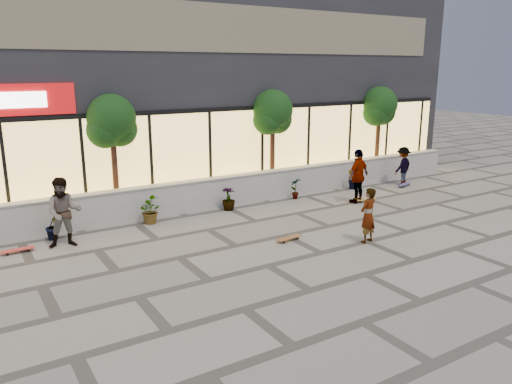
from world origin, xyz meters
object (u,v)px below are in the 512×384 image
skater_center (368,215)px  tree_mideast (273,115)px  skater_right_far (403,166)px  skater_left (64,213)px  skateboard_right_far (404,184)px  tree_east (379,108)px  skateboard_right_near (366,200)px  skateboard_left (17,250)px  skateboard_center (289,238)px  skater_right_near (358,176)px  tree_midwest (112,124)px

skater_center → tree_mideast: bearing=-111.6°
tree_mideast → skater_right_far: tree_mideast is taller
skater_left → skateboard_right_far: skater_left is taller
tree_east → skateboard_right_near: tree_east is taller
skater_left → skateboard_left: 1.50m
skateboard_center → skateboard_right_near: bearing=14.3°
tree_east → skater_right_far: bearing=-97.8°
skateboard_right_far → skater_left: bearing=162.5°
tree_mideast → skater_left: (-8.01, -2.06, -2.03)m
skater_right_near → skateboard_right_far: skater_right_near is taller
tree_mideast → skateboard_left: size_ratio=4.78×
tree_midwest → skater_right_near: tree_midwest is taller
skateboard_center → tree_mideast: bearing=53.7°
tree_midwest → skateboard_right_far: tree_midwest is taller
skater_left → skateboard_center: skater_left is taller
tree_midwest → skateboard_right_near: bearing=-20.0°
tree_midwest → skateboard_left: bearing=-149.6°
skater_left → skateboard_right_far: size_ratio=2.12×
tree_midwest → skateboard_right_near: 9.09m
skater_right_near → skateboard_left: size_ratio=2.35×
skateboard_left → skateboard_right_far: skateboard_right_far is taller
skateboard_right_far → tree_east: bearing=61.9°
skater_right_near → skater_right_far: bearing=-177.3°
tree_mideast → skater_left: bearing=-165.6°
tree_east → skater_right_far: 2.80m
tree_east → skateboard_center: tree_east is taller
tree_midwest → skateboard_left: tree_midwest is taller
tree_midwest → tree_mideast: 6.00m
tree_midwest → skateboard_left: (-3.22, -1.89, -2.90)m
tree_mideast → tree_east: bearing=0.0°
skateboard_right_near → skater_center: bearing=-119.9°
skateboard_left → skateboard_right_near: skateboard_right_near is taller
tree_east → skater_center: (-6.40, -6.07, -2.22)m
skater_left → skateboard_left: size_ratio=2.32×
skateboard_left → tree_mideast: bearing=8.4°
tree_midwest → skater_center: bearing=-49.9°
skater_center → skateboard_left: bearing=-39.9°
skater_right_near → skateboard_right_near: size_ratio=2.27×
tree_mideast → skater_right_far: (5.27, -1.71, -2.20)m
skateboard_center → tree_east: bearing=23.2°
skateboard_center → skateboard_left: size_ratio=1.04×
skater_center → skateboard_left: size_ratio=1.88×
tree_mideast → skater_right_near: (1.77, -2.83, -2.02)m
skateboard_right_far → skater_right_far: bearing=47.4°
tree_east → skater_center: tree_east is taller
skater_right_near → skater_right_far: skater_right_near is taller
skater_left → skateboard_left: (-1.21, 0.18, -0.87)m
tree_midwest → skater_center: (5.10, -6.07, -2.22)m
skateboard_center → skater_right_far: bearing=14.1°
skater_right_near → skateboard_center: bearing=9.7°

